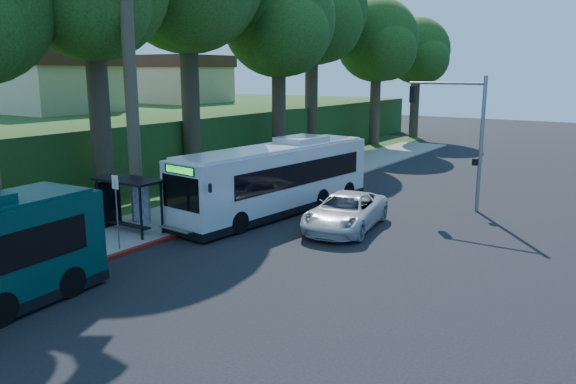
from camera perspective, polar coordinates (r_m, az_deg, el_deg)
The scene contains 14 objects.
ground at distance 24.13m, azimuth 0.92°, elevation -5.23°, with size 140.00×140.00×0.00m, color black.
sidewalk at distance 28.58m, azimuth -11.48°, elevation -2.57°, with size 4.50×70.00×0.12m, color gray.
red_curb at distance 24.34m, azimuth -14.32°, elevation -5.31°, with size 0.25×30.00×0.13m, color maroon.
grass_verge at distance 35.97m, azimuth -12.27°, elevation 0.38°, with size 8.00×70.00×0.06m, color #234719.
bus_shelter at distance 26.28m, azimuth -15.98°, elevation -0.19°, with size 3.20×1.51×2.55m.
stop_sign_pole at distance 23.49m, azimuth -17.04°, elevation -1.00°, with size 0.35×0.06×3.17m.
traffic_signal_pole at distance 30.74m, azimuth 17.30°, elevation 6.42°, with size 4.10×0.30×7.00m.
hillside_backdrop at distance 52.08m, azimuth -14.65°, elevation 6.53°, with size 24.00×60.00×8.80m.
tree_2 at distance 43.04m, azimuth -0.86°, elevation 16.53°, with size 8.82×8.40×15.12m.
tree_3 at distance 50.94m, azimuth 2.56°, elevation 17.55°, with size 10.08×9.60×17.28m.
tree_4 at distance 56.67m, azimuth 9.11°, elevation 14.58°, with size 8.40×8.00×14.14m.
tree_5 at distance 63.62m, azimuth 13.03°, elevation 13.47°, with size 7.35×7.00×12.86m.
white_bus at distance 28.98m, azimuth -1.04°, elevation 1.50°, with size 3.95×12.90×3.78m.
pickup at distance 26.24m, azimuth 5.85°, elevation -1.99°, with size 2.73×5.93×1.65m, color silver.
Camera 1 is at (12.47, -19.35, 7.23)m, focal length 35.00 mm.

